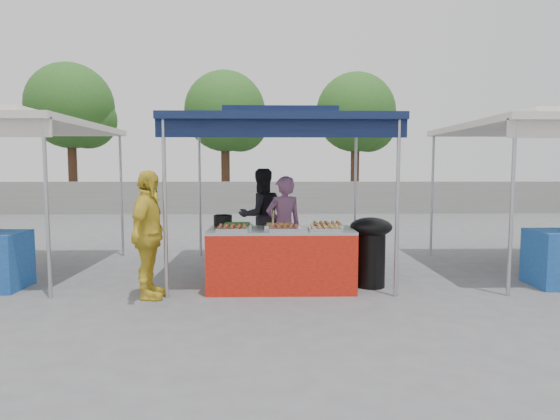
{
  "coord_description": "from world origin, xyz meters",
  "views": [
    {
      "loc": [
        -0.15,
        -6.5,
        1.68
      ],
      "look_at": [
        0.0,
        0.6,
        1.05
      ],
      "focal_mm": 30.0,
      "sensor_mm": 36.0,
      "label": 1
    }
  ],
  "objects_px": {
    "vendor_table": "(281,259)",
    "vendor_woman": "(284,227)",
    "helper_man": "(261,216)",
    "cooking_pot": "(223,220)",
    "customer_person": "(148,235)",
    "wok_burner": "(371,246)"
  },
  "relations": [
    {
      "from": "cooking_pot",
      "to": "helper_man",
      "type": "height_order",
      "value": "helper_man"
    },
    {
      "from": "vendor_woman",
      "to": "customer_person",
      "type": "distance_m",
      "value": 2.15
    },
    {
      "from": "cooking_pot",
      "to": "vendor_woman",
      "type": "distance_m",
      "value": 1.0
    },
    {
      "from": "helper_man",
      "to": "customer_person",
      "type": "height_order",
      "value": "helper_man"
    },
    {
      "from": "vendor_table",
      "to": "cooking_pot",
      "type": "relative_size",
      "value": 7.48
    },
    {
      "from": "vendor_woman",
      "to": "helper_man",
      "type": "relative_size",
      "value": 0.93
    },
    {
      "from": "vendor_table",
      "to": "wok_burner",
      "type": "height_order",
      "value": "wok_burner"
    },
    {
      "from": "vendor_woman",
      "to": "cooking_pot",
      "type": "bearing_deg",
      "value": 6.39
    },
    {
      "from": "vendor_woman",
      "to": "helper_man",
      "type": "distance_m",
      "value": 1.12
    },
    {
      "from": "vendor_table",
      "to": "customer_person",
      "type": "relative_size",
      "value": 1.2
    },
    {
      "from": "vendor_woman",
      "to": "helper_man",
      "type": "bearing_deg",
      "value": -89.17
    },
    {
      "from": "helper_man",
      "to": "vendor_table",
      "type": "bearing_deg",
      "value": 77.02
    },
    {
      "from": "vendor_table",
      "to": "vendor_woman",
      "type": "height_order",
      "value": "vendor_woman"
    },
    {
      "from": "wok_burner",
      "to": "helper_man",
      "type": "height_order",
      "value": "helper_man"
    },
    {
      "from": "wok_burner",
      "to": "vendor_woman",
      "type": "height_order",
      "value": "vendor_woman"
    },
    {
      "from": "cooking_pot",
      "to": "wok_burner",
      "type": "relative_size",
      "value": 0.27
    },
    {
      "from": "cooking_pot",
      "to": "customer_person",
      "type": "distance_m",
      "value": 1.18
    },
    {
      "from": "cooking_pot",
      "to": "vendor_woman",
      "type": "bearing_deg",
      "value": 24.97
    },
    {
      "from": "vendor_table",
      "to": "wok_burner",
      "type": "xyz_separation_m",
      "value": [
        1.28,
        0.13,
        0.17
      ]
    },
    {
      "from": "vendor_table",
      "to": "helper_man",
      "type": "bearing_deg",
      "value": 99.51
    },
    {
      "from": "wok_burner",
      "to": "helper_man",
      "type": "xyz_separation_m",
      "value": [
        -1.59,
        1.73,
        0.25
      ]
    },
    {
      "from": "cooking_pot",
      "to": "customer_person",
      "type": "xyz_separation_m",
      "value": [
        -0.88,
        -0.79,
        -0.1
      ]
    }
  ]
}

